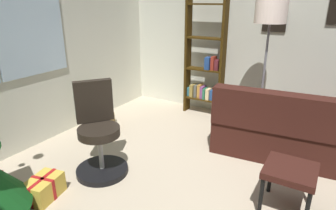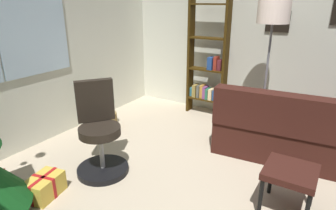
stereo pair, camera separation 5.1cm
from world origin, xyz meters
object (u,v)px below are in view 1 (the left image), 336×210
object	(u,v)px
footstool	(290,174)
potted_plant	(105,114)
gift_box_gold	(44,188)
bookshelf	(205,67)
couch	(313,132)
floor_lamp	(270,21)
office_chair	(99,138)

from	to	relation	value
footstool	potted_plant	xyz separation A→B (m)	(0.52, 2.62, -0.16)
gift_box_gold	potted_plant	xyz separation A→B (m)	(1.52, 0.60, 0.11)
bookshelf	potted_plant	xyz separation A→B (m)	(-1.29, 1.00, -0.58)
couch	gift_box_gold	xyz separation A→B (m)	(-2.21, 2.10, -0.19)
bookshelf	potted_plant	size ratio (longest dim) A/B	2.71
footstool	floor_lamp	xyz separation A→B (m)	(1.41, 0.61, 1.18)
couch	footstool	bearing A→B (deg)	176.20
office_chair	potted_plant	world-z (taller)	office_chair
office_chair	couch	bearing A→B (deg)	-51.01
office_chair	floor_lamp	bearing A→B (deg)	-35.25
bookshelf	office_chair	bearing A→B (deg)	173.26
gift_box_gold	office_chair	world-z (taller)	office_chair
bookshelf	floor_lamp	world-z (taller)	bookshelf
floor_lamp	gift_box_gold	bearing A→B (deg)	149.83
footstool	gift_box_gold	distance (m)	2.27
floor_lamp	potted_plant	distance (m)	2.57
office_chair	bookshelf	size ratio (longest dim) A/B	0.55
footstool	gift_box_gold	xyz separation A→B (m)	(-1.01, 2.02, -0.27)
couch	bookshelf	world-z (taller)	bookshelf
couch	floor_lamp	distance (m)	1.45
office_chair	floor_lamp	world-z (taller)	floor_lamp
couch	office_chair	bearing A→B (deg)	128.99
office_chair	floor_lamp	size ratio (longest dim) A/B	0.56
gift_box_gold	potted_plant	bearing A→B (deg)	21.57
office_chair	floor_lamp	distance (m)	2.47
gift_box_gold	floor_lamp	bearing A→B (deg)	-30.17
floor_lamp	potted_plant	xyz separation A→B (m)	(-0.90, 2.01, -1.34)
bookshelf	potted_plant	world-z (taller)	bookshelf
couch	floor_lamp	bearing A→B (deg)	73.76
floor_lamp	office_chair	bearing A→B (deg)	144.75
bookshelf	gift_box_gold	bearing A→B (deg)	171.90
office_chair	potted_plant	bearing A→B (deg)	39.88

